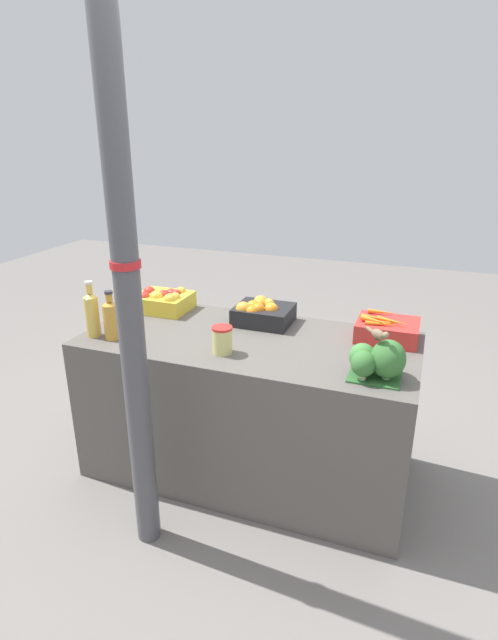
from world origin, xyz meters
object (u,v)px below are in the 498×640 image
(orange_crate, at_px, (262,312))
(sparrow_bird, at_px, (379,334))
(apple_crate, at_px, (164,300))
(broccoli_pile, at_px, (380,360))
(juice_bottle_golden, at_px, (92,313))
(juice_bottle_amber, at_px, (111,319))
(pickle_jar, at_px, (222,340))
(support_pole, at_px, (128,294))
(carrot_crate, at_px, (387,330))

(orange_crate, height_order, sparrow_bird, sparrow_bird)
(apple_crate, relative_size, orange_crate, 1.00)
(broccoli_pile, height_order, juice_bottle_golden, juice_bottle_golden)
(apple_crate, xyz_separation_m, juice_bottle_amber, (-0.03, -0.48, 0.05))
(juice_bottle_amber, height_order, pickle_jar, juice_bottle_amber)
(juice_bottle_amber, height_order, sparrow_bird, juice_bottle_amber)
(juice_bottle_amber, xyz_separation_m, sparrow_bird, (1.32, 0.00, 0.10))
(orange_crate, height_order, pickle_jar, orange_crate)
(apple_crate, xyz_separation_m, pickle_jar, (0.57, -0.45, 0.00))
(support_pole, bearing_deg, juice_bottle_golden, 141.51)
(apple_crate, height_order, carrot_crate, apple_crate)
(juice_bottle_amber, relative_size, sparrow_bird, 2.28)
(apple_crate, relative_size, pickle_jar, 2.30)
(pickle_jar, bearing_deg, support_pole, -115.44)
(sparrow_bird, bearing_deg, broccoli_pile, 103.59)
(pickle_jar, bearing_deg, juice_bottle_amber, -176.76)
(apple_crate, relative_size, carrot_crate, 1.00)
(carrot_crate, relative_size, pickle_jar, 2.30)
(support_pole, distance_m, sparrow_bird, 1.03)
(orange_crate, xyz_separation_m, pickle_jar, (-0.05, -0.44, 0.00))
(broccoli_pile, relative_size, sparrow_bird, 2.15)
(orange_crate, bearing_deg, juice_bottle_amber, -143.32)
(broccoli_pile, xyz_separation_m, juice_bottle_amber, (-1.33, -0.03, 0.02))
(juice_bottle_golden, bearing_deg, juice_bottle_amber, 0.00)
(carrot_crate, relative_size, broccoli_pile, 1.27)
(support_pole, height_order, sparrow_bird, support_pole)
(carrot_crate, bearing_deg, juice_bottle_amber, -159.95)
(juice_bottle_amber, bearing_deg, sparrow_bird, 0.15)
(juice_bottle_golden, relative_size, sparrow_bird, 2.63)
(orange_crate, bearing_deg, sparrow_bird, -35.15)
(support_pole, height_order, pickle_jar, support_pole)
(orange_crate, relative_size, sparrow_bird, 2.74)
(orange_crate, height_order, broccoli_pile, broccoli_pile)
(carrot_crate, distance_m, juice_bottle_golden, 1.51)
(broccoli_pile, height_order, pickle_jar, broccoli_pile)
(apple_crate, xyz_separation_m, juice_bottle_golden, (-0.14, -0.48, 0.06))
(broccoli_pile, height_order, sparrow_bird, sparrow_bird)
(apple_crate, height_order, juice_bottle_amber, juice_bottle_amber)
(broccoli_pile, bearing_deg, carrot_crate, 91.44)
(carrot_crate, bearing_deg, juice_bottle_golden, -161.44)
(juice_bottle_golden, height_order, pickle_jar, juice_bottle_golden)
(support_pole, xyz_separation_m, juice_bottle_amber, (-0.39, 0.40, -0.30))
(broccoli_pile, relative_size, juice_bottle_golden, 0.82)
(support_pole, bearing_deg, orange_crate, 73.94)
(support_pole, height_order, carrot_crate, support_pole)
(carrot_crate, height_order, juice_bottle_amber, juice_bottle_amber)
(support_pole, xyz_separation_m, apple_crate, (-0.36, 0.88, -0.34))
(pickle_jar, bearing_deg, juice_bottle_golden, -177.28)
(carrot_crate, distance_m, sparrow_bird, 0.50)
(carrot_crate, relative_size, juice_bottle_golden, 1.04)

